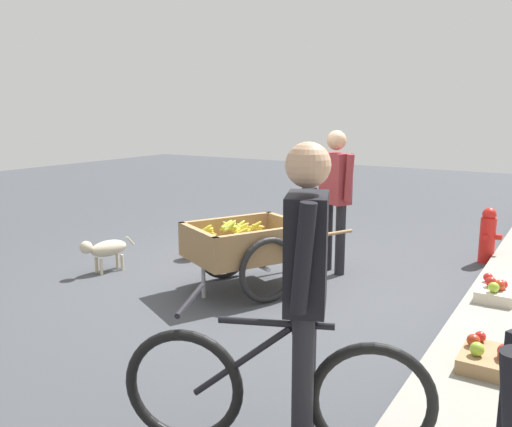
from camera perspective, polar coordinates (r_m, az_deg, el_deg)
name	(u,v)px	position (r m, az deg, el deg)	size (l,w,h in m)	color
ground_plane	(263,279)	(5.82, 0.73, -7.00)	(24.00, 24.00, 0.00)	#3D3F44
fruit_cart	(244,248)	(5.37, -1.25, -3.68)	(1.81, 1.42, 0.72)	#937047
vendor_person	(335,189)	(5.91, 8.49, 2.61)	(0.33, 0.50, 1.59)	black
bicycle	(275,391)	(2.95, 2.04, -18.45)	(0.74, 1.55, 0.85)	black
cyclist_person	(306,275)	(2.68, 5.39, -6.56)	(0.49, 0.32, 1.66)	black
dog	(105,249)	(6.21, -15.84, -3.67)	(0.66, 0.28, 0.40)	beige
fire_hydrant	(488,236)	(6.90, 23.59, -2.19)	(0.25, 0.25, 0.67)	red
plastic_bucket	(195,248)	(6.60, -6.57, -3.71)	(0.23, 0.23, 0.26)	orange
apple_crate	(486,366)	(3.99, 23.42, -14.78)	(0.44, 0.32, 0.32)	#99754C
mixed_fruit_crate	(496,298)	(5.34, 24.29, -8.25)	(0.44, 0.32, 0.32)	beige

